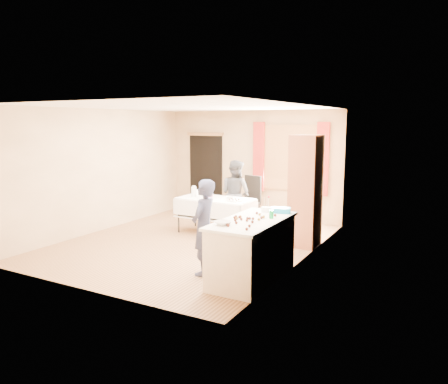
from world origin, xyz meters
The scene contains 29 objects.
floor centered at (0.00, 0.00, -0.01)m, with size 4.50×5.50×0.02m, color #9E7047.
ceiling centered at (0.00, 0.00, 2.61)m, with size 4.50×5.50×0.02m, color white.
wall_back centered at (0.00, 2.76, 1.30)m, with size 4.50×0.02×2.60m, color tan.
wall_front centered at (0.00, -2.76, 1.30)m, with size 4.50×0.02×2.60m, color tan.
wall_left centered at (-2.26, 0.00, 1.30)m, with size 0.02×5.50×2.60m, color tan.
wall_right centered at (2.26, 0.00, 1.30)m, with size 0.02×5.50×2.60m, color tan.
window_frame centered at (1.00, 2.72, 1.50)m, with size 1.32×0.06×1.52m, color olive.
window_pane centered at (1.00, 2.71, 1.50)m, with size 1.20×0.02×1.40m, color white.
curtain_left centered at (0.22, 2.67, 1.50)m, with size 0.28×0.06×1.65m, color maroon.
curtain_right centered at (1.78, 2.67, 1.50)m, with size 0.28×0.06×1.65m, color maroon.
doorway centered at (-1.30, 2.73, 1.00)m, with size 0.95×0.04×2.00m, color black.
door_lintel centered at (-1.30, 2.70, 2.02)m, with size 1.05×0.06×0.08m, color olive.
cabinet centered at (1.99, 0.88, 1.05)m, with size 0.50×0.60×2.09m, color brown.
counter centered at (1.89, -1.25, 0.45)m, with size 0.80×1.68×0.91m.
party_table centered at (0.05, 0.87, 0.45)m, with size 1.59×0.83×0.75m.
chair centered at (0.29, 1.94, 0.33)m, with size 0.55×0.55×1.11m.
girl centered at (1.14, -1.38, 0.74)m, with size 0.40×0.57×1.47m, color #242849.
woman centered at (0.17, 1.55, 0.75)m, with size 0.85×0.74×1.50m, color black.
soda_can centered at (2.11, -1.05, 0.97)m, with size 0.07×0.07×0.12m, color #0D8134.
mixing_bowl centered at (1.67, -1.75, 0.94)m, with size 0.28×0.28×0.06m, color white.
foam_block centered at (1.85, -0.64, 0.95)m, with size 0.15×0.10×0.08m, color white.
blue_basket centered at (2.07, -0.58, 0.95)m, with size 0.30×0.20×0.08m, color #1180BF.
pitcher centered at (-0.42, 0.77, 0.86)m, with size 0.11×0.11×0.22m, color silver.
cup_red centered at (-0.16, 0.90, 0.80)m, with size 0.14×0.14×0.10m, color #B1141D.
cup_rainbow centered at (0.02, 0.71, 0.81)m, with size 0.13×0.13×0.12m, color red.
small_bowl centered at (0.35, 0.95, 0.78)m, with size 0.19×0.19×0.05m, color white.
pastry_tray centered at (0.55, 0.76, 0.76)m, with size 0.28×0.20×0.02m, color white.
bottle centered at (-0.55, 1.05, 0.83)m, with size 0.09×0.09×0.17m, color white.
cake_balls centered at (1.86, -1.35, 0.93)m, with size 0.52×1.04×0.04m.
Camera 1 is at (4.52, -6.91, 2.31)m, focal length 35.00 mm.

